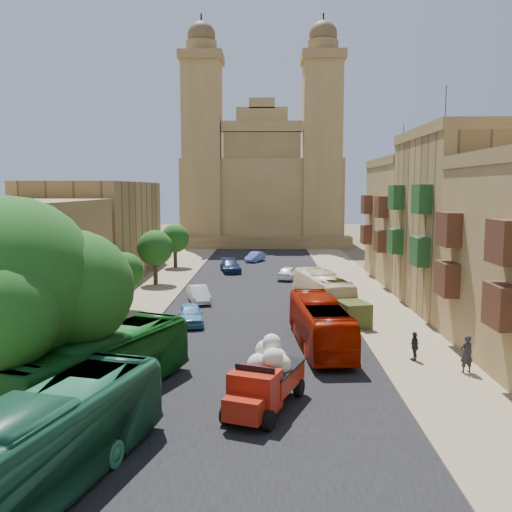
{
  "coord_description": "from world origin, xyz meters",
  "views": [
    {
      "loc": [
        0.9,
        -18.68,
        9.33
      ],
      "look_at": [
        0.0,
        26.0,
        4.0
      ],
      "focal_mm": 40.0,
      "sensor_mm": 36.0,
      "label": 1
    }
  ],
  "objects_px": {
    "car_blue_b": "(255,257)",
    "pedestrian_c": "(414,346)",
    "church": "(262,187)",
    "car_cream": "(315,294)",
    "street_tree_d": "(175,239)",
    "red_truck": "(265,378)",
    "bus_green_south": "(41,447)",
    "olive_pickup": "(348,312)",
    "street_tree_b": "(124,272)",
    "street_tree_c": "(155,248)",
    "car_white_b": "(288,273)",
    "ficus_tree": "(14,286)",
    "pedestrian_a": "(466,354)",
    "car_blue_a": "(191,314)",
    "street_tree_a": "(69,293)",
    "car_dkblue": "(231,266)",
    "bus_green_north": "(98,367)",
    "car_white_a": "(199,294)",
    "bus_red_east": "(320,324)",
    "bus_cream_east": "(323,290)"
  },
  "relations": [
    {
      "from": "car_blue_b",
      "to": "pedestrian_c",
      "type": "relative_size",
      "value": 2.37
    },
    {
      "from": "church",
      "to": "car_cream",
      "type": "relative_size",
      "value": 7.97
    },
    {
      "from": "street_tree_d",
      "to": "red_truck",
      "type": "xyz_separation_m",
      "value": [
        10.81,
        -43.43,
        -2.08
      ]
    },
    {
      "from": "bus_green_south",
      "to": "olive_pickup",
      "type": "bearing_deg",
      "value": 76.13
    },
    {
      "from": "street_tree_b",
      "to": "street_tree_c",
      "type": "height_order",
      "value": "street_tree_c"
    },
    {
      "from": "car_cream",
      "to": "car_white_b",
      "type": "bearing_deg",
      "value": -64.18
    },
    {
      "from": "street_tree_b",
      "to": "pedestrian_c",
      "type": "height_order",
      "value": "street_tree_b"
    },
    {
      "from": "ficus_tree",
      "to": "olive_pickup",
      "type": "height_order",
      "value": "ficus_tree"
    },
    {
      "from": "ficus_tree",
      "to": "car_cream",
      "type": "bearing_deg",
      "value": 59.08
    },
    {
      "from": "pedestrian_a",
      "to": "pedestrian_c",
      "type": "distance_m",
      "value": 2.92
    },
    {
      "from": "street_tree_b",
      "to": "bus_green_south",
      "type": "xyz_separation_m",
      "value": [
        4.08,
        -26.45,
        -1.44
      ]
    },
    {
      "from": "bus_green_south",
      "to": "car_blue_a",
      "type": "xyz_separation_m",
      "value": [
        1.55,
        22.07,
        -0.87
      ]
    },
    {
      "from": "pedestrian_a",
      "to": "car_white_b",
      "type": "bearing_deg",
      "value": -91.84
    },
    {
      "from": "street_tree_a",
      "to": "car_dkblue",
      "type": "xyz_separation_m",
      "value": [
        6.79,
        32.09,
        -2.9
      ]
    },
    {
      "from": "bus_green_south",
      "to": "bus_green_north",
      "type": "height_order",
      "value": "bus_green_south"
    },
    {
      "from": "church",
      "to": "car_blue_b",
      "type": "height_order",
      "value": "church"
    },
    {
      "from": "car_white_a",
      "to": "car_dkblue",
      "type": "bearing_deg",
      "value": 68.94
    },
    {
      "from": "ficus_tree",
      "to": "pedestrian_c",
      "type": "xyz_separation_m",
      "value": [
        18.32,
        7.59,
        -4.55
      ]
    },
    {
      "from": "red_truck",
      "to": "bus_green_south",
      "type": "height_order",
      "value": "bus_green_south"
    },
    {
      "from": "street_tree_c",
      "to": "car_blue_a",
      "type": "xyz_separation_m",
      "value": [
        5.63,
        -16.38,
        -2.85
      ]
    },
    {
      "from": "red_truck",
      "to": "car_blue_a",
      "type": "distance_m",
      "value": 15.93
    },
    {
      "from": "pedestrian_a",
      "to": "car_white_a",
      "type": "bearing_deg",
      "value": -65.11
    },
    {
      "from": "street_tree_c",
      "to": "bus_green_south",
      "type": "distance_m",
      "value": 38.71
    },
    {
      "from": "street_tree_d",
      "to": "bus_red_east",
      "type": "relative_size",
      "value": 0.5
    },
    {
      "from": "car_blue_b",
      "to": "pedestrian_a",
      "type": "xyz_separation_m",
      "value": [
        11.67,
        -43.84,
        0.36
      ]
    },
    {
      "from": "ficus_tree",
      "to": "car_blue_a",
      "type": "bearing_deg",
      "value": 72.07
    },
    {
      "from": "ficus_tree",
      "to": "street_tree_c",
      "type": "xyz_separation_m",
      "value": [
        -0.58,
        31.99,
        -1.79
      ]
    },
    {
      "from": "bus_green_south",
      "to": "bus_red_east",
      "type": "height_order",
      "value": "bus_green_south"
    },
    {
      "from": "red_truck",
      "to": "car_blue_a",
      "type": "relative_size",
      "value": 1.35
    },
    {
      "from": "street_tree_c",
      "to": "bus_red_east",
      "type": "relative_size",
      "value": 0.52
    },
    {
      "from": "red_truck",
      "to": "street_tree_c",
      "type": "bearing_deg",
      "value": 108.98
    },
    {
      "from": "bus_green_south",
      "to": "pedestrian_a",
      "type": "height_order",
      "value": "bus_green_south"
    },
    {
      "from": "church",
      "to": "car_white_a",
      "type": "height_order",
      "value": "church"
    },
    {
      "from": "church",
      "to": "car_cream",
      "type": "height_order",
      "value": "church"
    },
    {
      "from": "street_tree_b",
      "to": "bus_green_south",
      "type": "height_order",
      "value": "street_tree_b"
    },
    {
      "from": "bus_green_south",
      "to": "red_truck",
      "type": "bearing_deg",
      "value": 61.27
    },
    {
      "from": "street_tree_d",
      "to": "car_blue_a",
      "type": "xyz_separation_m",
      "value": [
        5.63,
        -28.38,
        -2.73
      ]
    },
    {
      "from": "car_white_a",
      "to": "car_dkblue",
      "type": "height_order",
      "value": "car_dkblue"
    },
    {
      "from": "church",
      "to": "pedestrian_c",
      "type": "bearing_deg",
      "value": -82.44
    },
    {
      "from": "pedestrian_c",
      "to": "bus_red_east",
      "type": "bearing_deg",
      "value": -123.3
    },
    {
      "from": "bus_green_north",
      "to": "pedestrian_c",
      "type": "distance_m",
      "value": 16.63
    },
    {
      "from": "car_white_a",
      "to": "car_blue_b",
      "type": "bearing_deg",
      "value": 65.28
    },
    {
      "from": "bus_green_north",
      "to": "street_tree_d",
      "type": "bearing_deg",
      "value": 117.69
    },
    {
      "from": "bus_red_east",
      "to": "car_blue_b",
      "type": "relative_size",
      "value": 2.7
    },
    {
      "from": "olive_pickup",
      "to": "car_white_a",
      "type": "height_order",
      "value": "olive_pickup"
    },
    {
      "from": "street_tree_c",
      "to": "bus_red_east",
      "type": "distance_m",
      "value": 26.13
    },
    {
      "from": "bus_cream_east",
      "to": "car_white_b",
      "type": "bearing_deg",
      "value": -91.85
    },
    {
      "from": "ficus_tree",
      "to": "pedestrian_a",
      "type": "bearing_deg",
      "value": 15.26
    },
    {
      "from": "street_tree_a",
      "to": "pedestrian_c",
      "type": "xyz_separation_m",
      "value": [
        18.9,
        -0.41,
        -2.81
      ]
    },
    {
      "from": "street_tree_d",
      "to": "bus_red_east",
      "type": "bearing_deg",
      "value": -67.6
    }
  ]
}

